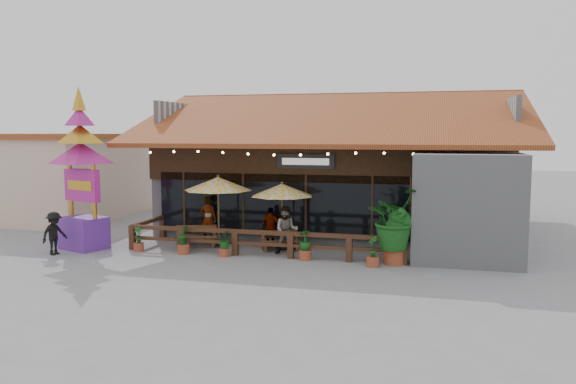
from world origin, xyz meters
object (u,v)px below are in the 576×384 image
(umbrella_left, at_px, (218,184))
(picnic_table_left, at_px, (196,233))
(picnic_table_right, at_px, (279,237))
(thai_sign_tower, at_px, (81,157))
(umbrella_right, at_px, (282,190))
(tropical_plant, at_px, (394,220))
(pedestrian, at_px, (54,233))

(umbrella_left, xyz_separation_m, picnic_table_left, (-0.88, -0.06, -1.87))
(picnic_table_right, distance_m, thai_sign_tower, 7.78)
(umbrella_left, height_order, umbrella_right, umbrella_left)
(umbrella_right, distance_m, picnic_table_right, 1.74)
(picnic_table_right, bearing_deg, umbrella_right, 25.63)
(tropical_plant, bearing_deg, umbrella_left, 169.40)
(umbrella_left, distance_m, tropical_plant, 6.74)
(picnic_table_right, height_order, pedestrian, pedestrian)
(umbrella_left, bearing_deg, umbrella_right, 4.71)
(umbrella_left, height_order, tropical_plant, umbrella_left)
(picnic_table_left, distance_m, pedestrian, 4.98)
(pedestrian, bearing_deg, picnic_table_left, -43.01)
(thai_sign_tower, bearing_deg, umbrella_left, 18.44)
(picnic_table_right, bearing_deg, thai_sign_tower, -166.24)
(picnic_table_left, xyz_separation_m, tropical_plant, (7.45, -1.17, 0.94))
(picnic_table_right, relative_size, tropical_plant, 0.69)
(picnic_table_left, relative_size, picnic_table_right, 1.11)
(thai_sign_tower, bearing_deg, pedestrian, -107.85)
(umbrella_left, bearing_deg, pedestrian, -151.68)
(umbrella_left, height_order, picnic_table_left, umbrella_left)
(umbrella_right, xyz_separation_m, thai_sign_tower, (-7.11, -1.77, 1.20))
(picnic_table_right, xyz_separation_m, tropical_plant, (4.27, -1.37, 1.00))
(tropical_plant, bearing_deg, picnic_table_left, 171.09)
(umbrella_right, bearing_deg, thai_sign_tower, -166.05)
(picnic_table_right, height_order, tropical_plant, tropical_plant)
(umbrella_left, relative_size, tropical_plant, 1.19)
(umbrella_left, height_order, pedestrian, umbrella_left)
(umbrella_right, distance_m, pedestrian, 8.17)
(thai_sign_tower, relative_size, tropical_plant, 2.53)
(thai_sign_tower, height_order, pedestrian, thai_sign_tower)
(thai_sign_tower, xyz_separation_m, tropical_plant, (11.27, 0.34, -1.94))
(picnic_table_left, distance_m, tropical_plant, 7.60)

